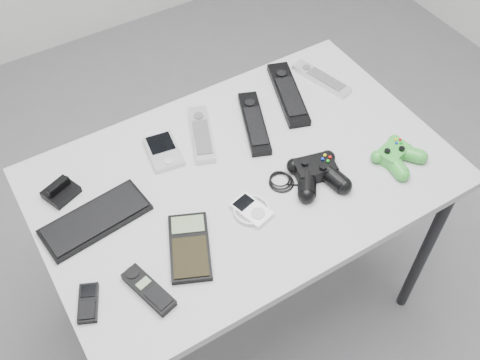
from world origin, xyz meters
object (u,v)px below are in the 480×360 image
cordless_handset (149,289)px  remote_silver_a (201,134)px  mp3_player (252,210)px  controller_green (397,155)px  desk (244,188)px  pda (164,151)px  calculator (190,247)px  remote_silver_b (321,78)px  controller_black (317,172)px  pda_keyboard (96,219)px  remote_black_b (288,93)px  remote_black_a (254,122)px  mobile_phone (88,303)px

cordless_handset → remote_silver_a: bearing=31.9°
mp3_player → controller_green: bearing=-22.5°
desk → pda: size_ratio=8.51×
remote_silver_a → calculator: bearing=-101.4°
remote_silver_b → controller_black: bearing=-142.8°
cordless_handset → calculator: (0.13, 0.05, -0.00)m
pda_keyboard → controller_green: bearing=-23.3°
desk → mp3_player: bearing=-113.0°
remote_black_b → remote_silver_b: remote_black_b is taller
pda → remote_silver_a: bearing=10.0°
pda → remote_black_a: 0.26m
desk → mobile_phone: size_ratio=11.50×
remote_silver_b → cordless_handset: cordless_handset is taller
controller_black → calculator: bearing=-162.8°
controller_black → cordless_handset: bearing=-157.8°
mobile_phone → controller_black: (0.63, 0.03, 0.02)m
remote_silver_b → controller_green: size_ratio=1.50×
remote_silver_b → cordless_handset: 0.83m
mobile_phone → pda_keyboard: bearing=88.4°
mobile_phone → controller_green: size_ratio=0.71×
remote_black_a → cordless_handset: 0.57m
remote_silver_b → calculator: bearing=-167.0°
desk → pda: 0.24m
desk → mobile_phone: 0.51m
remote_black_b → cordless_handset: (-0.62, -0.37, -0.00)m
pda → controller_black: bearing=-34.7°
pda_keyboard → mobile_phone: (-0.10, -0.20, -0.00)m
pda_keyboard → mp3_player: size_ratio=2.69×
pda_keyboard → calculator: (0.16, -0.19, 0.00)m
remote_black_a → mobile_phone: (-0.60, -0.28, -0.00)m
remote_silver_b → mp3_player: 0.53m
remote_silver_b → calculator: (-0.62, -0.32, -0.00)m
remote_black_b → pda: bearing=-158.8°
remote_silver_a → remote_black_a: bearing=6.8°
remote_silver_a → remote_black_b: (0.29, 0.01, 0.00)m
remote_black_a → remote_black_b: (0.15, 0.05, 0.00)m
pda_keyboard → remote_silver_b: bearing=3.1°
controller_black → desk: bearing=158.1°
remote_black_a → remote_silver_b: (0.27, 0.06, -0.00)m
remote_black_b → cordless_handset: 0.72m
pda_keyboard → mp3_player: 0.38m
mobile_phone → cordless_handset: cordless_handset is taller
pda_keyboard → controller_black: (0.53, -0.17, 0.02)m
pda_keyboard → controller_green: controller_green is taller
pda_keyboard → controller_black: controller_black is taller
pda_keyboard → remote_black_a: (0.50, 0.08, 0.00)m
desk → controller_green: 0.41m
remote_silver_a → controller_green: bearing=-18.9°
mp3_player → controller_green: controller_green is taller
remote_black_a → mp3_player: remote_black_a is taller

